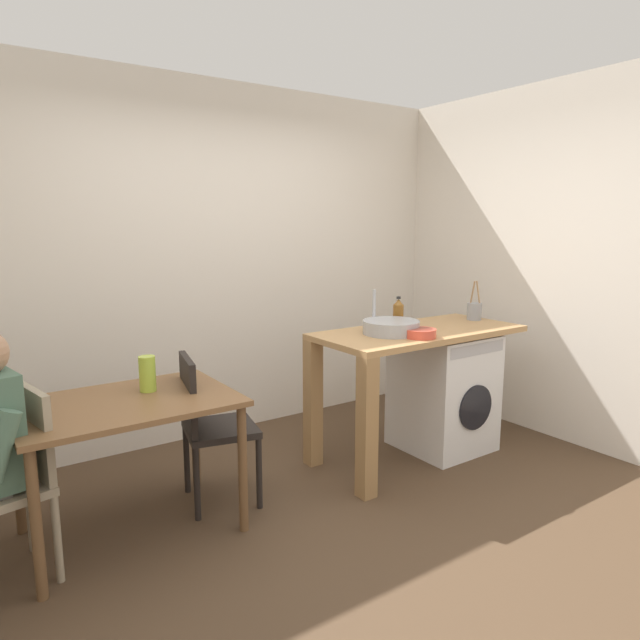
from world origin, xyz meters
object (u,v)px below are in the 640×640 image
(mixing_bowl, at_px, (420,333))
(utensil_crock, at_px, (474,311))
(dining_table, at_px, (127,418))
(bottle_tall_green, at_px, (398,312))
(chair_person_seat, at_px, (14,475))
(washing_machine, at_px, (443,391))
(vase, at_px, (147,374))
(chair_opposite, at_px, (208,421))

(mixing_bowl, xyz_separation_m, utensil_crock, (0.82, 0.25, 0.04))
(mixing_bowl, bearing_deg, dining_table, 169.79)
(dining_table, height_order, utensil_crock, utensil_crock)
(bottle_tall_green, bearing_deg, chair_person_seat, -176.33)
(dining_table, relative_size, chair_person_seat, 1.22)
(mixing_bowl, bearing_deg, washing_machine, 23.53)
(utensil_crock, bearing_deg, mixing_bowl, -163.08)
(utensil_crock, distance_m, vase, 2.48)
(washing_machine, height_order, vase, vase)
(bottle_tall_green, xyz_separation_m, mixing_bowl, (-0.17, -0.40, -0.06))
(dining_table, bearing_deg, bottle_tall_green, 2.19)
(bottle_tall_green, bearing_deg, dining_table, -177.81)
(vase, bearing_deg, chair_person_seat, -165.04)
(chair_person_seat, xyz_separation_m, chair_opposite, (1.02, 0.15, 0.00))
(dining_table, xyz_separation_m, chair_opposite, (0.48, 0.07, -0.14))
(vase, bearing_deg, chair_opposite, -5.90)
(bottle_tall_green, distance_m, mixing_bowl, 0.44)
(dining_table, xyz_separation_m, washing_machine, (2.25, -0.13, -0.21))
(washing_machine, xyz_separation_m, bottle_tall_green, (-0.28, 0.20, 0.59))
(washing_machine, distance_m, bottle_tall_green, 0.68)
(chair_opposite, bearing_deg, dining_table, -69.56)
(dining_table, distance_m, vase, 0.27)
(dining_table, relative_size, washing_machine, 1.28)
(mixing_bowl, bearing_deg, vase, 165.58)
(chair_person_seat, distance_m, utensil_crock, 3.20)
(chair_opposite, relative_size, vase, 4.58)
(chair_person_seat, xyz_separation_m, utensil_crock, (3.17, 0.01, 0.48))
(chair_person_seat, xyz_separation_m, bottle_tall_green, (2.52, 0.16, 0.51))
(washing_machine, distance_m, vase, 2.15)
(chair_opposite, xyz_separation_m, bottle_tall_green, (1.49, 0.01, 0.51))
(chair_opposite, height_order, washing_machine, chair_opposite)
(chair_opposite, distance_m, bottle_tall_green, 1.58)
(chair_person_seat, distance_m, bottle_tall_green, 2.57)
(chair_opposite, distance_m, utensil_crock, 2.20)
(washing_machine, relative_size, vase, 4.38)
(dining_table, height_order, bottle_tall_green, bottle_tall_green)
(dining_table, xyz_separation_m, vase, (0.15, 0.10, 0.19))
(dining_table, distance_m, washing_machine, 2.26)
(bottle_tall_green, distance_m, utensil_crock, 0.66)
(dining_table, bearing_deg, chair_opposite, 7.89)
(utensil_crock, bearing_deg, chair_opposite, 176.27)
(washing_machine, bearing_deg, bottle_tall_green, 144.27)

